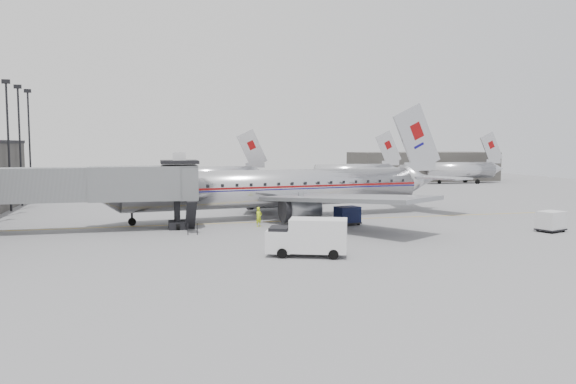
{
  "coord_description": "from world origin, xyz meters",
  "views": [
    {
      "loc": [
        -11.81,
        -49.13,
        7.96
      ],
      "look_at": [
        1.34,
        3.62,
        3.2
      ],
      "focal_mm": 35.0,
      "sensor_mm": 36.0,
      "label": 1
    }
  ],
  "objects_px": {
    "service_van": "(308,237)",
    "baggage_cart_navy": "(347,215)",
    "baggage_cart_white": "(551,221)",
    "airliner": "(283,188)",
    "ramp_worker": "(259,217)"
  },
  "relations": [
    {
      "from": "service_van",
      "to": "baggage_cart_navy",
      "type": "bearing_deg",
      "value": 80.57
    },
    {
      "from": "service_van",
      "to": "baggage_cart_white",
      "type": "bearing_deg",
      "value": 32.83
    },
    {
      "from": "airliner",
      "to": "ramp_worker",
      "type": "bearing_deg",
      "value": -130.74
    },
    {
      "from": "service_van",
      "to": "ramp_worker",
      "type": "bearing_deg",
      "value": 113.35
    },
    {
      "from": "baggage_cart_navy",
      "to": "baggage_cart_white",
      "type": "distance_m",
      "value": 18.35
    },
    {
      "from": "baggage_cart_navy",
      "to": "airliner",
      "type": "bearing_deg",
      "value": 113.08
    },
    {
      "from": "airliner",
      "to": "baggage_cart_white",
      "type": "distance_m",
      "value": 26.1
    },
    {
      "from": "ramp_worker",
      "to": "baggage_cart_white",
      "type": "bearing_deg",
      "value": -52.96
    },
    {
      "from": "baggage_cart_white",
      "to": "ramp_worker",
      "type": "distance_m",
      "value": 26.6
    },
    {
      "from": "service_van",
      "to": "baggage_cart_navy",
      "type": "height_order",
      "value": "service_van"
    },
    {
      "from": "service_van",
      "to": "baggage_cart_navy",
      "type": "relative_size",
      "value": 2.32
    },
    {
      "from": "airliner",
      "to": "service_van",
      "type": "xyz_separation_m",
      "value": [
        -3.09,
        -20.38,
        -1.78
      ]
    },
    {
      "from": "baggage_cart_navy",
      "to": "ramp_worker",
      "type": "relative_size",
      "value": 1.4
    },
    {
      "from": "baggage_cart_navy",
      "to": "baggage_cart_white",
      "type": "bearing_deg",
      "value": -39.6
    },
    {
      "from": "baggage_cart_navy",
      "to": "ramp_worker",
      "type": "bearing_deg",
      "value": 161.04
    }
  ]
}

